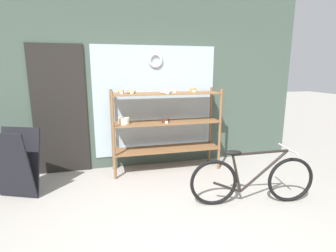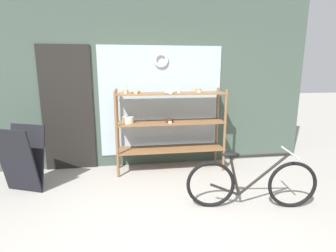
{
  "view_description": "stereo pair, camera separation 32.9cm",
  "coord_description": "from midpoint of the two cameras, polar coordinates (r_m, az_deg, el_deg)",
  "views": [
    {
      "loc": [
        -0.71,
        -2.21,
        1.71
      ],
      "look_at": [
        0.16,
        1.24,
        0.93
      ],
      "focal_mm": 28.0,
      "sensor_mm": 36.0,
      "label": 1
    },
    {
      "loc": [
        -0.39,
        -2.27,
        1.71
      ],
      "look_at": [
        0.16,
        1.24,
        0.93
      ],
      "focal_mm": 28.0,
      "sensor_mm": 36.0,
      "label": 2
    }
  ],
  "objects": [
    {
      "name": "storefront_facade",
      "position": [
        4.61,
        -2.46,
        13.08
      ],
      "size": [
        5.76,
        0.13,
        3.64
      ],
      "color": "#3D4C42",
      "rests_on": "ground_plane"
    },
    {
      "name": "sandwich_board",
      "position": [
        4.14,
        -27.26,
        -6.49
      ],
      "size": [
        0.67,
        0.57,
        0.94
      ],
      "rotation": [
        0.0,
        0.0,
        -0.4
      ],
      "color": "black",
      "rests_on": "ground_plane"
    },
    {
      "name": "bicycle",
      "position": [
        3.53,
        20.24,
        -11.52
      ],
      "size": [
        1.61,
        0.46,
        0.74
      ],
      "rotation": [
        0.0,
        0.0,
        -0.16
      ],
      "color": "black",
      "rests_on": "ground_plane"
    },
    {
      "name": "ground_plane",
      "position": [
        2.87,
        4.42,
        -24.3
      ],
      "size": [
        30.0,
        30.0,
        0.0
      ],
      "primitive_type": "plane",
      "color": "gray"
    },
    {
      "name": "display_case",
      "position": [
        4.38,
        2.09,
        1.03
      ],
      "size": [
        1.82,
        0.46,
        1.4
      ],
      "color": "brown",
      "rests_on": "ground_plane"
    }
  ]
}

